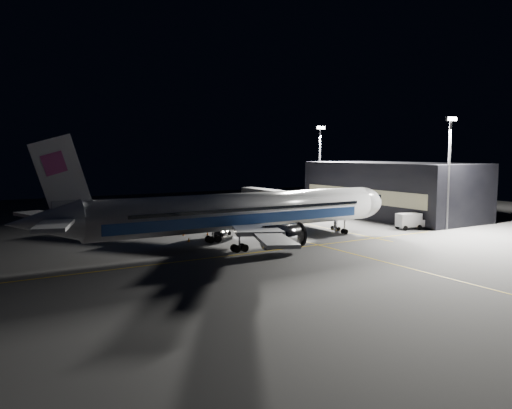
{
  "coord_description": "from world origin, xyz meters",
  "views": [
    {
      "loc": [
        -37.35,
        -66.24,
        14.3
      ],
      "look_at": [
        3.23,
        1.45,
        6.0
      ],
      "focal_mm": 35.0,
      "sensor_mm": 36.0,
      "label": 1
    }
  ],
  "objects_px": {
    "airliner": "(237,212)",
    "floodlight_mast_north": "(320,160)",
    "safety_cone_a": "(183,234)",
    "safety_cone_c": "(189,239)",
    "floodlight_mast_south": "(449,163)",
    "baggage_tug": "(222,230)",
    "safety_cone_b": "(207,233)",
    "jet_bridge": "(292,199)",
    "service_truck": "(411,221)"
  },
  "relations": [
    {
      "from": "airliner",
      "to": "floodlight_mast_north",
      "type": "height_order",
      "value": "floodlight_mast_north"
    },
    {
      "from": "safety_cone_a",
      "to": "safety_cone_c",
      "type": "distance_m",
      "value": 6.0
    },
    {
      "from": "floodlight_mast_south",
      "to": "safety_cone_a",
      "type": "height_order",
      "value": "floodlight_mast_south"
    },
    {
      "from": "baggage_tug",
      "to": "safety_cone_b",
      "type": "relative_size",
      "value": 5.42
    },
    {
      "from": "airliner",
      "to": "baggage_tug",
      "type": "relative_size",
      "value": 19.06
    },
    {
      "from": "floodlight_mast_south",
      "to": "floodlight_mast_north",
      "type": "bearing_deg",
      "value": 90.0
    },
    {
      "from": "floodlight_mast_north",
      "to": "safety_cone_c",
      "type": "distance_m",
      "value": 53.68
    },
    {
      "from": "floodlight_mast_south",
      "to": "safety_cone_a",
      "type": "relative_size",
      "value": 36.73
    },
    {
      "from": "jet_bridge",
      "to": "floodlight_mast_south",
      "type": "bearing_deg",
      "value": -53.21
    },
    {
      "from": "jet_bridge",
      "to": "safety_cone_a",
      "type": "bearing_deg",
      "value": -168.92
    },
    {
      "from": "jet_bridge",
      "to": "safety_cone_a",
      "type": "relative_size",
      "value": 61.04
    },
    {
      "from": "airliner",
      "to": "jet_bridge",
      "type": "height_order",
      "value": "airliner"
    },
    {
      "from": "floodlight_mast_south",
      "to": "safety_cone_a",
      "type": "distance_m",
      "value": 49.82
    },
    {
      "from": "floodlight_mast_south",
      "to": "service_truck",
      "type": "relative_size",
      "value": 3.38
    },
    {
      "from": "floodlight_mast_north",
      "to": "safety_cone_a",
      "type": "height_order",
      "value": "floodlight_mast_north"
    },
    {
      "from": "baggage_tug",
      "to": "safety_cone_a",
      "type": "bearing_deg",
      "value": 128.97
    },
    {
      "from": "baggage_tug",
      "to": "safety_cone_b",
      "type": "xyz_separation_m",
      "value": [
        -1.92,
        1.6,
        -0.59
      ]
    },
    {
      "from": "jet_bridge",
      "to": "service_truck",
      "type": "xyz_separation_m",
      "value": [
        12.88,
        -20.16,
        -2.99
      ]
    },
    {
      "from": "service_truck",
      "to": "safety_cone_b",
      "type": "height_order",
      "value": "service_truck"
    },
    {
      "from": "floodlight_mast_south",
      "to": "baggage_tug",
      "type": "xyz_separation_m",
      "value": [
        -38.79,
        15.66,
        -11.49
      ]
    },
    {
      "from": "airliner",
      "to": "floodlight_mast_south",
      "type": "xyz_separation_m",
      "value": [
        41.08,
        -6.01,
        7.21
      ]
    },
    {
      "from": "airliner",
      "to": "service_truck",
      "type": "relative_size",
      "value": 10.03
    },
    {
      "from": "service_truck",
      "to": "baggage_tug",
      "type": "height_order",
      "value": "service_truck"
    },
    {
      "from": "floodlight_mast_south",
      "to": "jet_bridge",
      "type": "bearing_deg",
      "value": 126.79
    },
    {
      "from": "safety_cone_a",
      "to": "safety_cone_b",
      "type": "distance_m",
      "value": 4.12
    },
    {
      "from": "floodlight_mast_south",
      "to": "safety_cone_c",
      "type": "xyz_separation_m",
      "value": [
        -46.0,
        13.07,
        -12.03
      ]
    },
    {
      "from": "safety_cone_a",
      "to": "jet_bridge",
      "type": "bearing_deg",
      "value": 11.08
    },
    {
      "from": "jet_bridge",
      "to": "baggage_tug",
      "type": "xyz_separation_m",
      "value": [
        -20.79,
        -8.41,
        -3.7
      ]
    },
    {
      "from": "service_truck",
      "to": "baggage_tug",
      "type": "bearing_deg",
      "value": 171.21
    },
    {
      "from": "safety_cone_b",
      "to": "airliner",
      "type": "bearing_deg",
      "value": -91.87
    },
    {
      "from": "service_truck",
      "to": "safety_cone_b",
      "type": "relative_size",
      "value": 10.29
    },
    {
      "from": "service_truck",
      "to": "safety_cone_a",
      "type": "height_order",
      "value": "service_truck"
    },
    {
      "from": "floodlight_mast_south",
      "to": "safety_cone_c",
      "type": "relative_size",
      "value": 30.2
    },
    {
      "from": "jet_bridge",
      "to": "safety_cone_c",
      "type": "relative_size",
      "value": 50.19
    },
    {
      "from": "jet_bridge",
      "to": "service_truck",
      "type": "height_order",
      "value": "jet_bridge"
    },
    {
      "from": "airliner",
      "to": "baggage_tug",
      "type": "xyz_separation_m",
      "value": [
        2.29,
        9.65,
        -4.28
      ]
    },
    {
      "from": "floodlight_mast_north",
      "to": "safety_cone_a",
      "type": "distance_m",
      "value": 49.92
    },
    {
      "from": "safety_cone_c",
      "to": "baggage_tug",
      "type": "bearing_deg",
      "value": 19.74
    },
    {
      "from": "floodlight_mast_north",
      "to": "safety_cone_c",
      "type": "relative_size",
      "value": 30.2
    },
    {
      "from": "service_truck",
      "to": "safety_cone_c",
      "type": "bearing_deg",
      "value": 177.81
    },
    {
      "from": "service_truck",
      "to": "safety_cone_c",
      "type": "distance_m",
      "value": 41.91
    },
    {
      "from": "floodlight_mast_north",
      "to": "service_truck",
      "type": "distance_m",
      "value": 36.11
    },
    {
      "from": "floodlight_mast_south",
      "to": "service_truck",
      "type": "distance_m",
      "value": 12.56
    },
    {
      "from": "floodlight_mast_south",
      "to": "safety_cone_a",
      "type": "bearing_deg",
      "value": 157.01
    },
    {
      "from": "floodlight_mast_south",
      "to": "baggage_tug",
      "type": "distance_m",
      "value": 43.38
    },
    {
      "from": "safety_cone_a",
      "to": "safety_cone_c",
      "type": "xyz_separation_m",
      "value": [
        -1.51,
        -5.81,
        0.06
      ]
    },
    {
      "from": "baggage_tug",
      "to": "floodlight_mast_north",
      "type": "bearing_deg",
      "value": 8.32
    },
    {
      "from": "floodlight_mast_north",
      "to": "safety_cone_b",
      "type": "height_order",
      "value": "floodlight_mast_north"
    },
    {
      "from": "jet_bridge",
      "to": "safety_cone_b",
      "type": "xyz_separation_m",
      "value": [
        -22.71,
        -6.8,
        -4.28
      ]
    },
    {
      "from": "jet_bridge",
      "to": "service_truck",
      "type": "bearing_deg",
      "value": -57.42
    }
  ]
}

